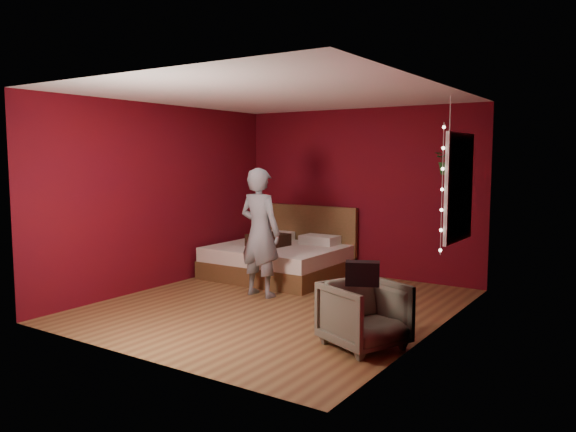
% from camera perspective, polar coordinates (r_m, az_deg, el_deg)
% --- Properties ---
extents(floor, '(4.50, 4.50, 0.00)m').
position_cam_1_polar(floor, '(7.14, -1.10, -9.04)').
color(floor, olive).
rests_on(floor, ground).
extents(room_walls, '(4.04, 4.54, 2.62)m').
position_cam_1_polar(room_walls, '(6.90, -1.13, 4.56)').
color(room_walls, '#58090E').
rests_on(room_walls, ground).
extents(window, '(0.05, 0.97, 1.27)m').
position_cam_1_polar(window, '(6.86, 16.96, 2.80)').
color(window, white).
rests_on(window, room_walls).
extents(fairy_lights, '(0.04, 0.04, 1.45)m').
position_cam_1_polar(fairy_lights, '(6.37, 15.39, 2.62)').
color(fairy_lights, silver).
rests_on(fairy_lights, room_walls).
extents(bed, '(1.93, 1.64, 1.06)m').
position_cam_1_polar(bed, '(8.79, -0.75, -4.33)').
color(bed, brown).
rests_on(bed, ground).
extents(person, '(0.65, 0.44, 1.71)m').
position_cam_1_polar(person, '(7.46, -2.86, -1.68)').
color(person, slate).
rests_on(person, ground).
extents(armchair, '(0.93, 0.92, 0.65)m').
position_cam_1_polar(armchair, '(5.59, 7.78, -9.91)').
color(armchair, '#5D5C49').
rests_on(armchair, ground).
extents(handbag, '(0.35, 0.28, 0.23)m').
position_cam_1_polar(handbag, '(5.35, 7.58, -5.79)').
color(handbag, black).
rests_on(handbag, armchair).
extents(throw_pillow, '(0.57, 0.57, 0.18)m').
position_cam_1_polar(throw_pillow, '(8.71, -2.03, -2.44)').
color(throw_pillow, '#311B10').
rests_on(throw_pillow, bed).
extents(hanging_plant, '(0.38, 0.35, 0.97)m').
position_cam_1_polar(hanging_plant, '(7.27, 16.02, 5.49)').
color(hanging_plant, silver).
rests_on(hanging_plant, room_walls).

